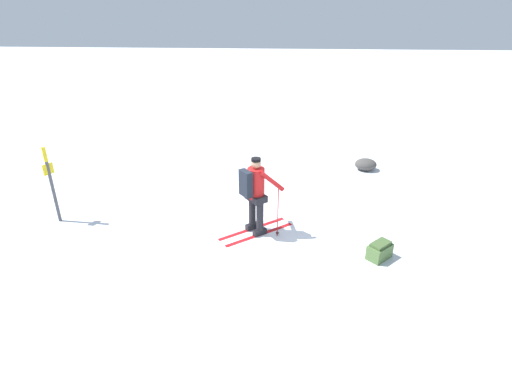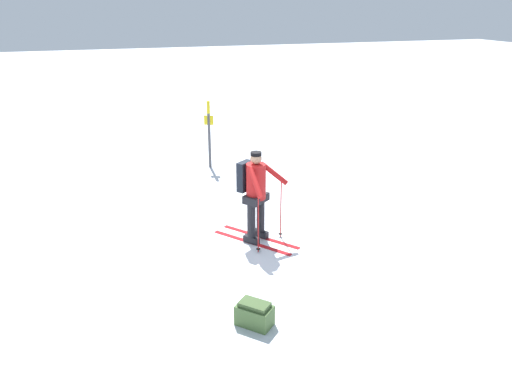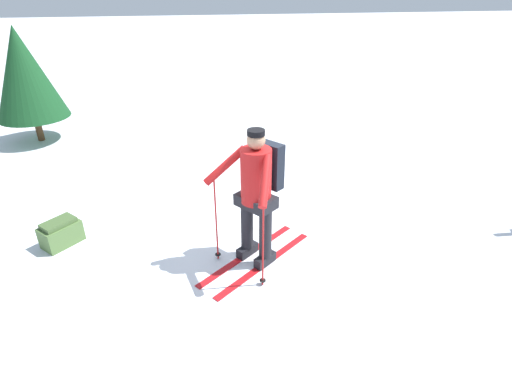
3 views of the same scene
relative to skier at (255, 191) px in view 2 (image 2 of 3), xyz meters
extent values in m
plane|color=white|center=(0.09, 0.66, -0.97)|extent=(80.00, 80.00, 0.00)
cube|color=red|center=(0.07, -0.13, -0.97)|extent=(1.38, 1.10, 0.01)
cube|color=black|center=(0.07, -0.13, -0.90)|extent=(0.30, 0.27, 0.12)
cylinder|color=black|center=(0.07, -0.13, -0.49)|extent=(0.15, 0.15, 0.70)
cube|color=red|center=(-0.11, 0.10, -0.97)|extent=(1.38, 1.10, 0.01)
cube|color=black|center=(-0.11, 0.10, -0.90)|extent=(0.30, 0.27, 0.12)
cylinder|color=black|center=(-0.11, 0.10, -0.49)|extent=(0.15, 0.15, 0.70)
cube|color=black|center=(-0.02, -0.01, -0.14)|extent=(0.51, 0.53, 0.14)
cylinder|color=red|center=(-0.02, -0.01, 0.18)|extent=(0.35, 0.35, 0.64)
sphere|color=tan|center=(-0.02, -0.01, 0.60)|extent=(0.20, 0.20, 0.20)
cylinder|color=black|center=(-0.02, -0.01, 0.69)|extent=(0.19, 0.19, 0.06)
cube|color=black|center=(0.18, 0.14, 0.23)|extent=(0.31, 0.34, 0.54)
cylinder|color=red|center=(-0.03, -0.49, -0.40)|extent=(0.02, 0.02, 1.14)
cylinder|color=black|center=(-0.03, -0.49, -0.91)|extent=(0.07, 0.07, 0.01)
cylinder|color=red|center=(0.01, -0.36, 0.28)|extent=(0.25, 0.51, 0.44)
cylinder|color=red|center=(-0.48, 0.09, -0.40)|extent=(0.02, 0.02, 1.14)
cylinder|color=black|center=(-0.48, 0.09, -0.91)|extent=(0.07, 0.07, 0.01)
cylinder|color=red|center=(-0.34, 0.10, 0.28)|extent=(0.51, 0.12, 0.44)
cube|color=#4C6B38|center=(-2.45, 0.79, -0.83)|extent=(0.55, 0.55, 0.29)
cube|color=#415B2F|center=(-2.45, 0.79, -0.65)|extent=(0.45, 0.45, 0.06)
cylinder|color=#4C4C51|center=(4.44, -0.18, -0.10)|extent=(0.07, 0.07, 1.75)
cylinder|color=yellow|center=(4.44, -0.18, 0.62)|extent=(0.08, 0.08, 0.32)
cube|color=yellow|center=(4.44, -0.18, 0.29)|extent=(0.12, 0.23, 0.24)
camera|label=1|loc=(-0.55, 7.38, 3.47)|focal=28.00mm
camera|label=2|loc=(-7.89, 2.52, 3.17)|focal=35.00mm
camera|label=3|loc=(-0.76, -3.95, 2.10)|focal=28.00mm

